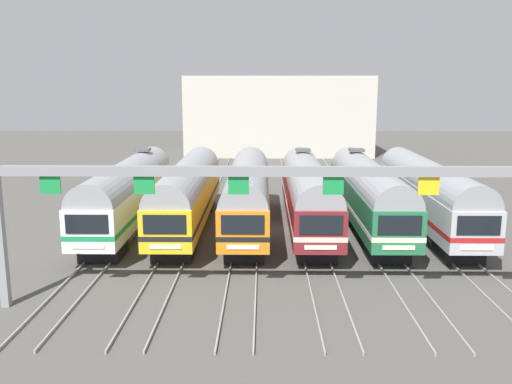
{
  "coord_description": "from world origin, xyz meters",
  "views": [
    {
      "loc": [
        -0.98,
        -36.96,
        9.99
      ],
      "look_at": [
        -1.49,
        1.28,
        2.4
      ],
      "focal_mm": 38.68,
      "sensor_mm": 36.0,
      "label": 1
    }
  ],
  "objects": [
    {
      "name": "ground_plane",
      "position": [
        0.0,
        0.0,
        0.0
      ],
      "size": [
        160.0,
        160.0,
        0.0
      ],
      "primitive_type": "plane",
      "color": "#4C4944"
    },
    {
      "name": "maintenance_building",
      "position": [
        1.13,
        41.61,
        5.46
      ],
      "size": [
        25.73,
        10.0,
        10.92
      ],
      "primitive_type": "cube",
      "color": "beige",
      "rests_on": "ground"
    },
    {
      "name": "commuter_train_green",
      "position": [
        6.16,
        -0.0,
        2.69
      ],
      "size": [
        2.88,
        18.06,
        5.05
      ],
      "color": "#236B42",
      "rests_on": "ground"
    },
    {
      "name": "commuter_train_yellow",
      "position": [
        -6.16,
        -0.01,
        2.69
      ],
      "size": [
        2.88,
        18.06,
        4.77
      ],
      "color": "gold",
      "rests_on": "ground"
    },
    {
      "name": "commuter_train_white",
      "position": [
        -10.27,
        -0.0,
        2.69
      ],
      "size": [
        2.88,
        18.06,
        5.05
      ],
      "color": "white",
      "rests_on": "ground"
    },
    {
      "name": "track_bed",
      "position": [
        -0.0,
        17.0,
        0.07
      ],
      "size": [
        22.04,
        70.0,
        0.15
      ],
      "color": "gray",
      "rests_on": "ground"
    },
    {
      "name": "commuter_train_orange",
      "position": [
        -2.05,
        -0.01,
        2.69
      ],
      "size": [
        2.88,
        18.06,
        4.77
      ],
      "color": "orange",
      "rests_on": "ground"
    },
    {
      "name": "commuter_train_maroon",
      "position": [
        2.05,
        -0.0,
        2.69
      ],
      "size": [
        2.88,
        18.06,
        5.05
      ],
      "color": "maroon",
      "rests_on": "ground"
    },
    {
      "name": "commuter_train_stainless",
      "position": [
        10.27,
        -0.01,
        2.69
      ],
      "size": [
        2.88,
        18.06,
        4.77
      ],
      "color": "#B2B5BA",
      "rests_on": "ground"
    },
    {
      "name": "catenary_gantry",
      "position": [
        0.0,
        -13.5,
        5.35
      ],
      "size": [
        25.77,
        0.44,
        6.97
      ],
      "color": "gray",
      "rests_on": "ground"
    }
  ]
}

